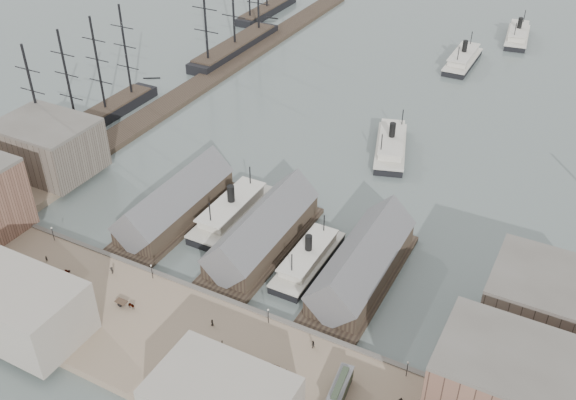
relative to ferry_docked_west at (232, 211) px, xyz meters
The scene contains 33 objects.
ground 26.91m from the ferry_docked_west, 60.98° to the right, with size 900.00×900.00×0.00m, color #525F5C.
quay 45.36m from the ferry_docked_west, 73.34° to the right, with size 180.00×30.00×2.00m, color #836E58.
seawall 31.48m from the ferry_docked_west, 65.58° to the right, with size 180.00×1.20×2.30m, color #59544C.
west_wharf 94.29m from the ferry_docked_west, 125.69° to the left, with size 10.00×220.00×1.60m, color #2D231C.
ferry_shed_west 14.72m from the ferry_docked_west, 153.24° to the right, with size 14.00×42.00×12.60m.
ferry_shed_center 14.72m from the ferry_docked_west, 26.76° to the right, with size 14.00×42.00×12.60m.
ferry_shed_east 39.61m from the ferry_docked_west, ahead, with size 14.00×42.00×12.60m.
warehouse_west_back 57.63m from the ferry_docked_west, behind, with size 26.00×20.00×14.00m, color #60564C.
warehouse_east_back 81.74m from the ferry_docked_west, ahead, with size 28.00×20.00×15.00m, color #60564C.
street_bldg_west 58.24m from the ferry_docked_west, 107.05° to the right, with size 30.00×16.00×12.00m, color gray.
lamp_post_far_w 44.22m from the ferry_docked_west, 136.44° to the right, with size 0.44×0.44×3.92m.
lamp_post_near_w 30.58m from the ferry_docked_west, 93.76° to the right, with size 0.44×0.44×3.92m.
lamp_post_near_e 41.42m from the ferry_docked_west, 47.39° to the right, with size 0.44×0.44×3.92m.
lamp_post_far_e 65.54m from the ferry_docked_west, 27.69° to the right, with size 0.44×0.44×3.92m.
ferry_docked_west is the anchor object (origin of this frame).
ferry_docked_east 27.15m from the ferry_docked_west, 16.71° to the right, with size 7.79×25.98×9.28m.
ferry_open_near 57.61m from the ferry_docked_west, 65.12° to the left, with size 17.22×30.53×10.44m.
ferry_open_mid 133.46m from the ferry_docked_west, 79.19° to the left, with size 9.17×29.75×10.60m.
ferry_open_far 173.52m from the ferry_docked_west, 77.19° to the left, with size 12.67×30.52×10.58m.
sailing_ship_near 71.97m from the ferry_docked_west, 161.43° to the left, with size 8.41×57.94×34.58m.
sailing_ship_mid 117.70m from the ferry_docked_west, 121.43° to the left, with size 9.70×56.02×39.86m.
sailing_ship_far 167.58m from the ferry_docked_west, 116.36° to the left, with size 8.10×45.00×33.30m.
tram 63.55m from the ferry_docked_west, 39.92° to the right, with size 3.62×10.11×3.52m.
horse_cart_left 43.85m from the ferry_docked_west, 117.38° to the right, with size 4.33×4.30×1.70m.
horse_cart_center 40.53m from the ferry_docked_west, 90.88° to the right, with size 4.89×1.54×1.65m.
horse_cart_right 55.40m from the ferry_docked_west, 48.46° to the right, with size 4.67×1.95×1.51m.
pedestrian_0 46.38m from the ferry_docked_west, 126.54° to the right, with size 0.57×0.42×1.57m, color black.
pedestrian_1 54.80m from the ferry_docked_west, 129.08° to the right, with size 0.87×0.68×1.80m, color black.
pedestrian_2 35.28m from the ferry_docked_west, 108.58° to the right, with size 1.15×0.66×1.77m, color black.
pedestrian_3 49.30m from the ferry_docked_west, 96.07° to the right, with size 0.96×0.40×1.65m, color black.
pedestrian_4 40.73m from the ferry_docked_west, 63.61° to the right, with size 0.77×0.50×1.57m, color black.
pedestrian_5 46.58m from the ferry_docked_west, 60.31° to the right, with size 0.58×0.43×1.60m, color black.
pedestrian_6 50.74m from the ferry_docked_west, 39.51° to the right, with size 0.88×0.69×1.81m, color black.
Camera 1 is at (63.55, -89.93, 97.87)m, focal length 40.00 mm.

